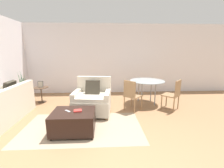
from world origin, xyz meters
name	(u,v)px	position (x,y,z in m)	size (l,w,h in m)	color
ground_plane	(87,150)	(0.00, 0.00, 0.00)	(20.00, 20.00, 0.00)	#936B47
wall_back	(96,59)	(0.00, 3.80, 1.38)	(12.00, 0.06, 2.75)	white
area_rug	(83,127)	(-0.18, 0.81, 0.00)	(2.65, 1.52, 0.01)	gray
armchair	(93,100)	(-0.01, 1.63, 0.37)	(1.06, 0.98, 0.98)	beige
ottoman	(74,121)	(-0.34, 0.63, 0.25)	(0.89, 0.71, 0.46)	black
book_stack	(78,111)	(-0.25, 0.65, 0.47)	(0.18, 0.16, 0.03)	#B72D28
tv_remote_primary	(68,111)	(-0.46, 0.66, 0.46)	(0.14, 0.13, 0.01)	#B7B7BC
potted_plant	(24,95)	(-2.42, 2.71, 0.22)	(0.44, 0.44, 1.10)	brown
side_table	(41,92)	(-1.80, 2.62, 0.37)	(0.49, 0.49, 0.52)	#4C3828
picture_frame	(40,84)	(-1.80, 2.62, 0.62)	(0.18, 0.07, 0.20)	black
dining_table	(147,83)	(1.70, 2.33, 0.68)	(1.10, 1.10, 0.77)	#99A8AD
dining_chair_near_left	(131,94)	(1.09, 1.72, 0.52)	(0.59, 0.59, 0.90)	#93704C
dining_chair_near_right	(174,93)	(2.32, 1.72, 0.52)	(0.59, 0.59, 0.90)	#93704C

